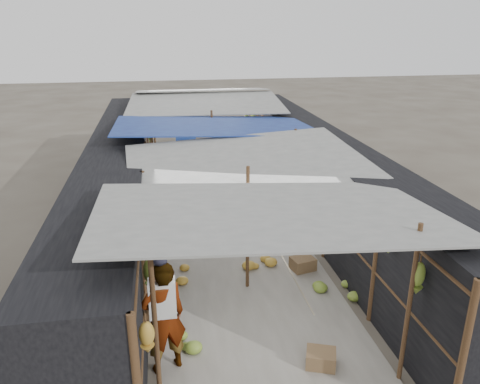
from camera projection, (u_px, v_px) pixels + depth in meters
aisle_slab at (224, 220)px, 12.89m from camera, size 3.60×16.00×0.02m
stall_left at (120, 186)px, 12.07m from camera, size 1.40×15.00×2.30m
stall_right at (320, 175)px, 12.94m from camera, size 1.40×15.00×2.30m
crate_near at (321, 359)px, 7.38m from camera, size 0.56×0.51×0.28m
crate_mid at (303, 264)px, 10.26m from camera, size 0.57×0.50×0.30m
crate_back at (197, 217)px, 12.74m from camera, size 0.48×0.41×0.28m
black_basin at (277, 220)px, 12.68m from camera, size 0.60×0.60×0.18m
vendor_elderly at (164, 317)px, 7.07m from camera, size 0.80×0.65×1.89m
shopper_blue at (220, 212)px, 11.45m from camera, size 0.91×0.81×1.54m
vendor_seated at (259, 172)px, 15.51m from camera, size 0.46×0.64×0.90m
market_canopy at (222, 132)px, 12.40m from camera, size 5.62×15.20×2.77m
hanging_bananas at (226, 166)px, 11.93m from camera, size 3.96×13.93×0.82m
floor_bananas at (233, 239)px, 11.42m from camera, size 3.81×10.10×0.35m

